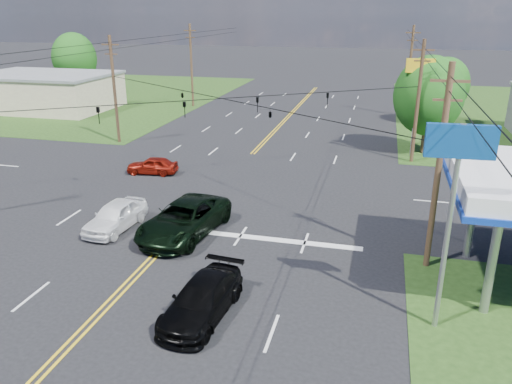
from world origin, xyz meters
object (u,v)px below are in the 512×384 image
(pole_right_far, at_px, (409,70))
(tree_far_l, at_px, (74,58))
(retail_nw, at_px, (45,92))
(pickup_dkgreen, at_px, (184,219))
(polesign_se, at_px, (457,172))
(pole_left_far, at_px, (191,65))
(tree_right_a, at_px, (429,96))
(pickup_white, at_px, (115,216))
(suv_black, at_px, (202,300))
(pole_se, at_px, (439,167))
(pole_ne, at_px, (418,101))
(tree_right_b, at_px, (445,85))
(pole_nw, at_px, (114,89))

(pole_right_far, bearing_deg, tree_far_l, 174.92)
(retail_nw, bearing_deg, pole_right_far, 7.94)
(pickup_dkgreen, relative_size, polesign_se, 0.82)
(pole_left_far, xyz_separation_m, pole_right_far, (26.00, 0.00, 0.00))
(retail_nw, distance_m, pole_right_far, 43.53)
(tree_right_a, bearing_deg, polesign_se, -92.20)
(pickup_white, bearing_deg, polesign_se, -13.64)
(suv_black, xyz_separation_m, pickup_white, (-7.57, 6.82, 0.04))
(pole_se, bearing_deg, polesign_se, -90.00)
(pole_ne, height_order, tree_right_b, pole_ne)
(pole_left_far, distance_m, pickup_white, 38.18)
(polesign_se, bearing_deg, pole_left_far, 121.76)
(pole_right_far, relative_size, pickup_dkgreen, 1.53)
(pole_se, distance_m, pole_ne, 18.00)
(pole_se, bearing_deg, pole_right_far, 90.00)
(tree_right_b, xyz_separation_m, polesign_se, (-3.50, -38.00, 2.04))
(retail_nw, xyz_separation_m, tree_far_l, (-2.00, 10.00, 3.19))
(tree_right_a, relative_size, suv_black, 1.62)
(pole_ne, xyz_separation_m, tree_right_a, (1.00, 3.00, -0.05))
(tree_right_a, distance_m, suv_black, 29.56)
(pole_se, bearing_deg, pickup_dkgreen, 177.79)
(pole_se, relative_size, tree_right_b, 1.34)
(retail_nw, xyz_separation_m, pickup_white, (26.50, -30.72, -1.22))
(pole_ne, relative_size, tree_right_b, 1.34)
(pole_se, height_order, pickup_white, pole_se)
(tree_far_l, height_order, pickup_white, tree_far_l)
(tree_right_b, distance_m, polesign_se, 38.22)
(pole_se, relative_size, pole_left_far, 0.95)
(pole_left_far, height_order, tree_right_b, pole_left_far)
(pole_se, relative_size, pickup_white, 2.09)
(pole_left_far, xyz_separation_m, pickup_white, (9.50, -36.72, -4.39))
(pole_left_far, relative_size, pickup_white, 2.20)
(retail_nw, bearing_deg, tree_right_a, -12.80)
(pole_ne, distance_m, pole_right_far, 19.00)
(pole_ne, bearing_deg, suv_black, -110.01)
(pole_left_far, bearing_deg, pole_se, -54.90)
(retail_nw, bearing_deg, suv_black, -47.77)
(pole_left_far, bearing_deg, tree_far_l, 168.11)
(retail_nw, height_order, pickup_dkgreen, retail_nw)
(pickup_white, bearing_deg, tree_far_l, 129.12)
(pole_nw, relative_size, pole_ne, 1.00)
(tree_right_a, bearing_deg, pickup_dkgreen, -123.34)
(pole_right_far, distance_m, pickup_dkgreen, 38.83)
(tree_right_b, height_order, pickup_white, tree_right_b)
(tree_right_a, xyz_separation_m, suv_black, (-9.93, -27.53, -4.14))
(pole_nw, relative_size, suv_black, 1.89)
(pole_left_far, distance_m, tree_right_b, 29.79)
(pole_right_far, relative_size, polesign_se, 1.26)
(retail_nw, relative_size, pickup_white, 3.52)
(pole_nw, height_order, tree_right_a, pole_nw)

